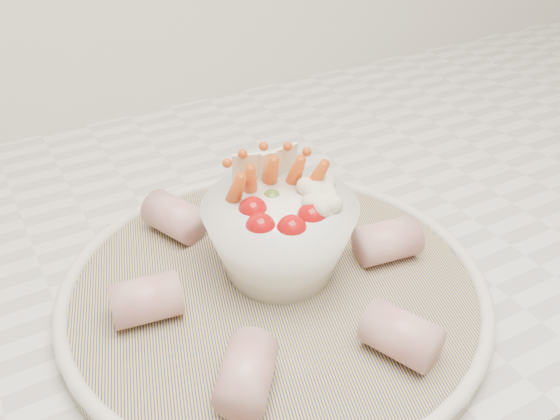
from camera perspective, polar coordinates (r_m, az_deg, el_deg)
serving_platter at (r=0.53m, az=-0.54°, el=-7.24°), size 0.44×0.44×0.02m
veggie_bowl at (r=0.52m, az=0.05°, el=-2.12°), size 0.13×0.13×0.10m
cured_meat_rolls at (r=0.51m, az=-0.55°, el=-5.38°), size 0.27×0.28×0.04m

